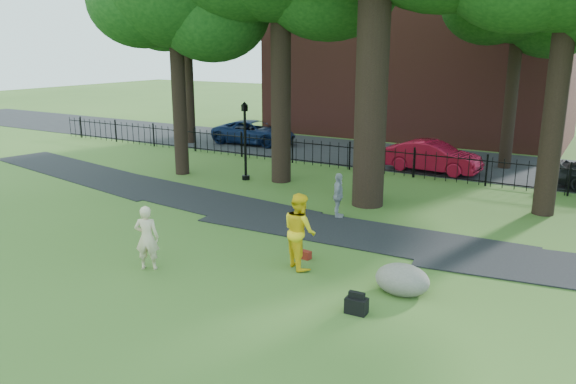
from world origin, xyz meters
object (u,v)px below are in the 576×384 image
Objects in this scene: woman at (147,238)px; man at (300,231)px; red_sedan at (433,157)px; boulder at (402,277)px; lamppost at (245,142)px.

man is (3.22, 2.07, 0.14)m from woman.
woman reaches higher than red_sedan.
man is 12.74m from red_sedan.
boulder is 0.38× the size of lamppost.
boulder is at bearing -148.08° from man.
man is at bearing -26.63° from lamppost.
man is 0.46× the size of red_sedan.
lamppost is at bearing 134.46° from red_sedan.
man is 2.84m from boulder.
red_sedan is (2.81, 14.81, -0.14)m from woman.
woman reaches higher than boulder.
boulder is (5.99, 1.93, -0.46)m from woman.
woman is 0.40× the size of red_sedan.
red_sedan is at bearing 103.90° from boulder.
woman is 9.96m from lamppost.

